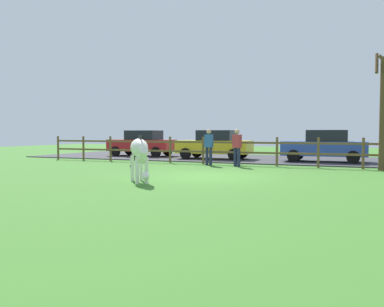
{
  "coord_description": "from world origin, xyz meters",
  "views": [
    {
      "loc": [
        5.1,
        -13.04,
        1.5
      ],
      "look_at": [
        -0.85,
        0.54,
        0.73
      ],
      "focal_mm": 38.48,
      "sensor_mm": 36.0,
      "label": 1
    }
  ],
  "objects_px": {
    "parked_car_blue": "(325,146)",
    "visitor_right_of_tree": "(209,145)",
    "zebra": "(140,152)",
    "visitor_left_of_tree": "(237,146)",
    "parked_car_yellow": "(215,144)",
    "parked_car_red": "(142,143)",
    "crow_on_grass": "(132,166)"
  },
  "relations": [
    {
      "from": "parked_car_yellow",
      "to": "visitor_right_of_tree",
      "type": "relative_size",
      "value": 2.47
    },
    {
      "from": "crow_on_grass",
      "to": "visitor_right_of_tree",
      "type": "height_order",
      "value": "visitor_right_of_tree"
    },
    {
      "from": "zebra",
      "to": "parked_car_blue",
      "type": "xyz_separation_m",
      "value": [
        4.2,
        10.55,
        -0.08
      ]
    },
    {
      "from": "parked_car_blue",
      "to": "parked_car_yellow",
      "type": "height_order",
      "value": "same"
    },
    {
      "from": "crow_on_grass",
      "to": "parked_car_yellow",
      "type": "bearing_deg",
      "value": 80.94
    },
    {
      "from": "crow_on_grass",
      "to": "visitor_left_of_tree",
      "type": "relative_size",
      "value": 0.13
    },
    {
      "from": "parked_car_blue",
      "to": "zebra",
      "type": "bearing_deg",
      "value": -111.71
    },
    {
      "from": "parked_car_yellow",
      "to": "visitor_right_of_tree",
      "type": "height_order",
      "value": "visitor_right_of_tree"
    },
    {
      "from": "parked_car_yellow",
      "to": "parked_car_red",
      "type": "distance_m",
      "value": 5.08
    },
    {
      "from": "visitor_right_of_tree",
      "to": "visitor_left_of_tree",
      "type": "bearing_deg",
      "value": -6.05
    },
    {
      "from": "crow_on_grass",
      "to": "parked_car_blue",
      "type": "xyz_separation_m",
      "value": [
        6.83,
        6.8,
        0.72
      ]
    },
    {
      "from": "parked_car_yellow",
      "to": "visitor_left_of_tree",
      "type": "xyz_separation_m",
      "value": [
        2.48,
        -3.88,
        0.06
      ]
    },
    {
      "from": "parked_car_yellow",
      "to": "visitor_left_of_tree",
      "type": "height_order",
      "value": "visitor_left_of_tree"
    },
    {
      "from": "crow_on_grass",
      "to": "parked_car_blue",
      "type": "relative_size",
      "value": 0.05
    },
    {
      "from": "crow_on_grass",
      "to": "visitor_left_of_tree",
      "type": "height_order",
      "value": "visitor_left_of_tree"
    },
    {
      "from": "zebra",
      "to": "parked_car_blue",
      "type": "relative_size",
      "value": 0.38
    },
    {
      "from": "crow_on_grass",
      "to": "parked_car_yellow",
      "type": "xyz_separation_m",
      "value": [
        1.08,
        6.77,
        0.72
      ]
    },
    {
      "from": "parked_car_blue",
      "to": "visitor_right_of_tree",
      "type": "bearing_deg",
      "value": -140.99
    },
    {
      "from": "crow_on_grass",
      "to": "visitor_right_of_tree",
      "type": "relative_size",
      "value": 0.13
    },
    {
      "from": "zebra",
      "to": "crow_on_grass",
      "type": "height_order",
      "value": "zebra"
    },
    {
      "from": "zebra",
      "to": "parked_car_blue",
      "type": "height_order",
      "value": "parked_car_blue"
    },
    {
      "from": "parked_car_red",
      "to": "visitor_left_of_tree",
      "type": "relative_size",
      "value": 2.49
    },
    {
      "from": "visitor_left_of_tree",
      "to": "visitor_right_of_tree",
      "type": "xyz_separation_m",
      "value": [
        -1.38,
        0.15,
        0.0
      ]
    },
    {
      "from": "crow_on_grass",
      "to": "parked_car_yellow",
      "type": "relative_size",
      "value": 0.05
    },
    {
      "from": "parked_car_yellow",
      "to": "parked_car_red",
      "type": "bearing_deg",
      "value": 171.49
    },
    {
      "from": "parked_car_blue",
      "to": "parked_car_yellow",
      "type": "xyz_separation_m",
      "value": [
        -5.75,
        -0.03,
        0.0
      ]
    },
    {
      "from": "visitor_right_of_tree",
      "to": "parked_car_red",
      "type": "bearing_deg",
      "value": 143.77
    },
    {
      "from": "crow_on_grass",
      "to": "visitor_right_of_tree",
      "type": "xyz_separation_m",
      "value": [
        2.18,
        3.04,
        0.78
      ]
    },
    {
      "from": "zebra",
      "to": "parked_car_yellow",
      "type": "relative_size",
      "value": 0.38
    },
    {
      "from": "crow_on_grass",
      "to": "parked_car_blue",
      "type": "distance_m",
      "value": 9.66
    },
    {
      "from": "parked_car_blue",
      "to": "visitor_right_of_tree",
      "type": "xyz_separation_m",
      "value": [
        -4.65,
        -3.76,
        0.06
      ]
    },
    {
      "from": "crow_on_grass",
      "to": "parked_car_red",
      "type": "distance_m",
      "value": 8.52
    }
  ]
}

